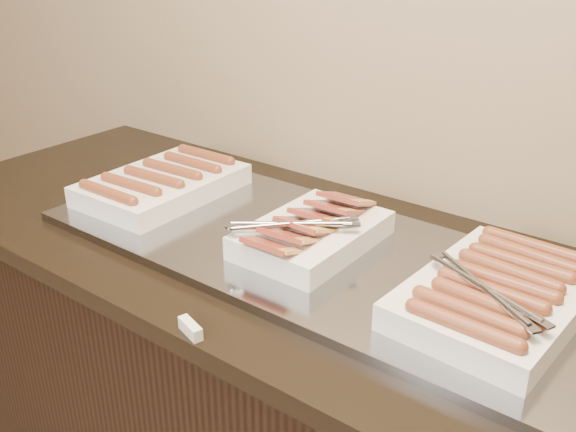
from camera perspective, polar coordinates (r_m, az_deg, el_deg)
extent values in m
cube|color=black|center=(1.64, 1.11, -17.79)|extent=(2.00, 0.70, 0.86)
cube|color=black|center=(1.37, 1.26, -3.82)|extent=(2.06, 0.76, 0.04)
cube|color=gray|center=(1.35, 2.24, -3.04)|extent=(1.20, 0.50, 0.02)
cube|color=white|center=(1.61, -11.07, 2.73)|extent=(0.26, 0.39, 0.05)
cylinder|color=brown|center=(1.51, -15.73, 2.02)|extent=(0.17, 0.03, 0.03)
cylinder|color=brown|center=(1.54, -13.81, 2.74)|extent=(0.17, 0.04, 0.03)
cylinder|color=brown|center=(1.58, -11.86, 3.40)|extent=(0.17, 0.04, 0.03)
cylinder|color=brown|center=(1.62, -10.28, 4.11)|extent=(0.17, 0.04, 0.03)
cylinder|color=brown|center=(1.66, -8.52, 4.70)|extent=(0.17, 0.03, 0.03)
cylinder|color=brown|center=(1.71, -7.32, 5.40)|extent=(0.17, 0.03, 0.03)
cube|color=white|center=(1.33, 2.20, -1.68)|extent=(0.21, 0.32, 0.05)
cube|color=#9E4433|center=(1.23, -1.22, -2.64)|extent=(0.11, 0.09, 0.04)
cube|color=#9E4433|center=(1.27, 0.22, -1.72)|extent=(0.11, 0.10, 0.04)
cube|color=#9E4433|center=(1.30, 1.59, -0.85)|extent=(0.11, 0.09, 0.04)
cube|color=#9E4433|center=(1.33, 2.79, 0.01)|extent=(0.11, 0.09, 0.04)
cube|color=#9E4433|center=(1.37, 4.17, 0.75)|extent=(0.11, 0.09, 0.04)
cube|color=#9E4433|center=(1.41, 5.22, 1.53)|extent=(0.11, 0.09, 0.04)
cube|color=white|center=(1.18, 18.19, -6.83)|extent=(0.28, 0.40, 0.05)
cylinder|color=brown|center=(1.02, 15.33, -9.36)|extent=(0.17, 0.03, 0.03)
cylinder|color=brown|center=(1.06, 15.75, -8.16)|extent=(0.17, 0.03, 0.03)
cylinder|color=brown|center=(1.09, 17.19, -7.37)|extent=(0.18, 0.04, 0.03)
cylinder|color=brown|center=(1.13, 17.69, -6.36)|extent=(0.17, 0.03, 0.03)
cylinder|color=brown|center=(1.16, 18.65, -5.56)|extent=(0.17, 0.03, 0.03)
cylinder|color=brown|center=(1.20, 19.12, -4.67)|extent=(0.18, 0.04, 0.03)
cylinder|color=brown|center=(1.23, 20.00, -3.96)|extent=(0.17, 0.03, 0.03)
cylinder|color=brown|center=(1.27, 20.56, -3.21)|extent=(0.18, 0.04, 0.03)
cylinder|color=brown|center=(1.30, 20.89, -2.45)|extent=(0.17, 0.03, 0.03)
cube|color=white|center=(1.11, -8.67, -9.85)|extent=(0.06, 0.03, 0.02)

